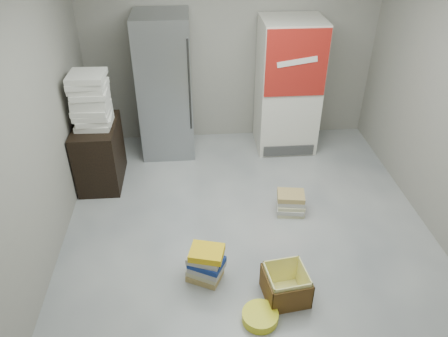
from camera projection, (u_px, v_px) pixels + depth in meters
ground at (252, 249)px, 4.59m from camera, size 5.00×5.00×0.00m
room_shell at (259, 89)px, 3.59m from camera, size 4.04×5.04×2.82m
steel_fridge at (165, 87)px, 5.77m from camera, size 0.70×0.72×1.90m
coke_cooler at (288, 86)px, 5.90m from camera, size 0.80×0.73×1.80m
wood_shelf at (100, 154)px, 5.41m from camera, size 0.50×0.80×0.80m
supply_box_stack at (90, 100)px, 5.01m from camera, size 0.45×0.44×0.65m
phonebook_stack_main at (206, 264)px, 4.14m from camera, size 0.41×0.38×0.38m
phonebook_stack_side at (291, 203)px, 5.02m from camera, size 0.35×0.31×0.26m
cardboard_box at (286, 286)px, 4.00m from camera, size 0.43×0.43×0.31m
bucket_lid at (260, 316)px, 3.82m from camera, size 0.33×0.33×0.09m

